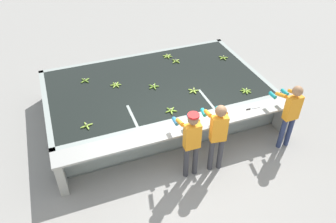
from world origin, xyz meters
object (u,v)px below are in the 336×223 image
banana_bunch_floating_0 (87,126)px  banana_bunch_floating_9 (193,91)px  worker_1 (218,132)px  worker_2 (290,111)px  banana_bunch_floating_3 (167,56)px  banana_bunch_floating_5 (246,91)px  banana_bunch_floating_7 (223,58)px  banana_bunch_floating_8 (176,61)px  banana_bunch_floating_6 (116,85)px  worker_0 (191,139)px  banana_bunch_floating_2 (154,86)px  banana_bunch_floating_4 (85,80)px  banana_bunch_floating_1 (171,111)px  knife_0 (251,109)px

banana_bunch_floating_0 → banana_bunch_floating_9: bearing=8.5°
worker_1 → worker_2: bearing=1.8°
banana_bunch_floating_3 → banana_bunch_floating_5: size_ratio=1.00×
banana_bunch_floating_7 → banana_bunch_floating_8: (-1.31, 0.29, 0.00)m
banana_bunch_floating_3 → banana_bunch_floating_7: 1.56m
worker_1 → banana_bunch_floating_0: size_ratio=5.85×
worker_2 → banana_bunch_floating_0: size_ratio=5.77×
banana_bunch_floating_5 → banana_bunch_floating_6: (-2.85, 1.37, 0.00)m
worker_0 → worker_2: size_ratio=0.98×
banana_bunch_floating_5 → banana_bunch_floating_7: same height
banana_bunch_floating_8 → banana_bunch_floating_9: bearing=-95.7°
worker_1 → banana_bunch_floating_2: size_ratio=5.95×
worker_1 → banana_bunch_floating_7: (1.70, 2.87, -0.14)m
worker_0 → banana_bunch_floating_5: (1.97, 1.19, -0.11)m
worker_1 → banana_bunch_floating_8: 3.19m
banana_bunch_floating_4 → banana_bunch_floating_8: 2.50m
banana_bunch_floating_6 → banana_bunch_floating_8: bearing=17.4°
worker_2 → banana_bunch_floating_2: (-2.37, 2.13, -0.12)m
banana_bunch_floating_0 → banana_bunch_floating_5: (3.79, -0.06, -0.00)m
banana_bunch_floating_5 → banana_bunch_floating_6: same height
banana_bunch_floating_1 → knife_0: 1.79m
banana_bunch_floating_4 → banana_bunch_floating_8: same height
banana_bunch_floating_2 → banana_bunch_floating_9: bearing=-31.9°
worker_1 → banana_bunch_floating_3: bearing=85.5°
worker_1 → banana_bunch_floating_5: size_ratio=5.87×
banana_bunch_floating_7 → banana_bunch_floating_4: bearing=177.2°
worker_1 → banana_bunch_floating_7: worker_1 is taller
worker_1 → banana_bunch_floating_2: (-0.59, 2.19, -0.14)m
banana_bunch_floating_6 → knife_0: (2.59, -2.01, -0.01)m
banana_bunch_floating_6 → banana_bunch_floating_9: size_ratio=1.02×
banana_bunch_floating_5 → banana_bunch_floating_8: 2.19m
banana_bunch_floating_0 → banana_bunch_floating_4: size_ratio=1.08×
banana_bunch_floating_3 → banana_bunch_floating_7: size_ratio=1.01×
banana_bunch_floating_2 → banana_bunch_floating_3: same height
banana_bunch_floating_0 → banana_bunch_floating_3: size_ratio=1.00×
banana_bunch_floating_5 → banana_bunch_floating_9: (-1.17, 0.45, 0.00)m
banana_bunch_floating_3 → banana_bunch_floating_1: bearing=-109.0°
worker_2 → banana_bunch_floating_4: (-3.88, 3.00, -0.12)m
banana_bunch_floating_3 → banana_bunch_floating_8: (0.12, -0.35, 0.00)m
banana_bunch_floating_2 → knife_0: 2.37m
worker_2 → knife_0: (-0.62, 0.52, -0.13)m
worker_2 → banana_bunch_floating_6: worker_2 is taller
banana_bunch_floating_9 → banana_bunch_floating_2: bearing=148.1°
banana_bunch_floating_7 → banana_bunch_floating_8: 1.34m
banana_bunch_floating_8 → banana_bunch_floating_3: bearing=108.3°
banana_bunch_floating_8 → worker_2: bearing=-65.9°
worker_0 → banana_bunch_floating_7: size_ratio=5.73×
banana_bunch_floating_7 → banana_bunch_floating_9: same height
banana_bunch_floating_8 → knife_0: (0.77, -2.58, -0.01)m
banana_bunch_floating_3 → banana_bunch_floating_9: size_ratio=1.02×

